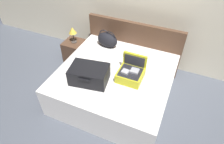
{
  "coord_description": "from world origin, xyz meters",
  "views": [
    {
      "loc": [
        0.92,
        -1.85,
        2.73
      ],
      "look_at": [
        0.0,
        0.27,
        0.67
      ],
      "focal_mm": 31.61,
      "sensor_mm": 36.0,
      "label": 1
    }
  ],
  "objects_px": {
    "hard_case_medium": "(131,73)",
    "table_lamp": "(72,31)",
    "duffel_bag": "(107,40)",
    "pillow_near_headboard": "(135,55)",
    "bed": "(115,84)",
    "nightstand": "(76,51)",
    "hard_case_large": "(89,74)"
  },
  "relations": [
    {
      "from": "hard_case_medium",
      "to": "table_lamp",
      "type": "relative_size",
      "value": 1.14
    },
    {
      "from": "duffel_bag",
      "to": "pillow_near_headboard",
      "type": "bearing_deg",
      "value": -16.08
    },
    {
      "from": "pillow_near_headboard",
      "to": "table_lamp",
      "type": "xyz_separation_m",
      "value": [
        -1.39,
        0.18,
        0.05
      ]
    },
    {
      "from": "bed",
      "to": "nightstand",
      "type": "height_order",
      "value": "bed"
    },
    {
      "from": "bed",
      "to": "hard_case_large",
      "type": "distance_m",
      "value": 0.62
    },
    {
      "from": "bed",
      "to": "nightstand",
      "type": "xyz_separation_m",
      "value": [
        -1.2,
        0.63,
        -0.06
      ]
    },
    {
      "from": "bed",
      "to": "duffel_bag",
      "type": "height_order",
      "value": "duffel_bag"
    },
    {
      "from": "nightstand",
      "to": "table_lamp",
      "type": "distance_m",
      "value": 0.49
    },
    {
      "from": "bed",
      "to": "duffel_bag",
      "type": "xyz_separation_m",
      "value": [
        -0.42,
        0.63,
        0.43
      ]
    },
    {
      "from": "hard_case_medium",
      "to": "nightstand",
      "type": "distance_m",
      "value": 1.68
    },
    {
      "from": "bed",
      "to": "hard_case_large",
      "type": "xyz_separation_m",
      "value": [
        -0.28,
        -0.35,
        0.42
      ]
    },
    {
      "from": "bed",
      "to": "table_lamp",
      "type": "bearing_deg",
      "value": 152.17
    },
    {
      "from": "pillow_near_headboard",
      "to": "hard_case_large",
      "type": "bearing_deg",
      "value": -120.73
    },
    {
      "from": "hard_case_large",
      "to": "duffel_bag",
      "type": "xyz_separation_m",
      "value": [
        -0.14,
        0.98,
        0.01
      ]
    },
    {
      "from": "duffel_bag",
      "to": "hard_case_medium",
      "type": "bearing_deg",
      "value": -43.24
    },
    {
      "from": "hard_case_medium",
      "to": "nightstand",
      "type": "bearing_deg",
      "value": 155.55
    },
    {
      "from": "hard_case_medium",
      "to": "pillow_near_headboard",
      "type": "xyz_separation_m",
      "value": [
        -0.09,
        0.49,
        0.0
      ]
    },
    {
      "from": "hard_case_medium",
      "to": "bed",
      "type": "bearing_deg",
      "value": 172.16
    },
    {
      "from": "duffel_bag",
      "to": "pillow_near_headboard",
      "type": "xyz_separation_m",
      "value": [
        0.62,
        -0.18,
        -0.04
      ]
    },
    {
      "from": "table_lamp",
      "to": "hard_case_large",
      "type": "bearing_deg",
      "value": -47.13
    },
    {
      "from": "nightstand",
      "to": "table_lamp",
      "type": "height_order",
      "value": "table_lamp"
    },
    {
      "from": "hard_case_medium",
      "to": "nightstand",
      "type": "height_order",
      "value": "hard_case_medium"
    },
    {
      "from": "duffel_bag",
      "to": "pillow_near_headboard",
      "type": "distance_m",
      "value": 0.64
    },
    {
      "from": "hard_case_large",
      "to": "hard_case_medium",
      "type": "height_order",
      "value": "hard_case_medium"
    },
    {
      "from": "table_lamp",
      "to": "nightstand",
      "type": "bearing_deg",
      "value": 0.0
    },
    {
      "from": "hard_case_large",
      "to": "hard_case_medium",
      "type": "xyz_separation_m",
      "value": [
        0.56,
        0.31,
        -0.03
      ]
    },
    {
      "from": "hard_case_large",
      "to": "table_lamp",
      "type": "xyz_separation_m",
      "value": [
        -0.91,
        0.98,
        0.01
      ]
    },
    {
      "from": "hard_case_medium",
      "to": "nightstand",
      "type": "xyz_separation_m",
      "value": [
        -1.48,
        0.67,
        -0.44
      ]
    },
    {
      "from": "bed",
      "to": "nightstand",
      "type": "bearing_deg",
      "value": 152.17
    },
    {
      "from": "hard_case_large",
      "to": "hard_case_medium",
      "type": "distance_m",
      "value": 0.65
    },
    {
      "from": "nightstand",
      "to": "hard_case_medium",
      "type": "bearing_deg",
      "value": -24.39
    },
    {
      "from": "bed",
      "to": "hard_case_medium",
      "type": "relative_size",
      "value": 4.66
    }
  ]
}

